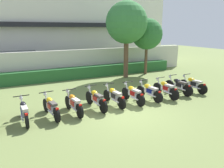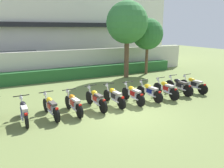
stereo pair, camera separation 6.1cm
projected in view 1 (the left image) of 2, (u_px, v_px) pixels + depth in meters
The scene contains 17 objects.
ground at pixel (127, 113), 9.03m from camera, with size 60.00×60.00×0.00m, color olive.
building at pixel (53, 27), 20.24m from camera, with size 21.38×6.50×7.21m.
compound_wall at pixel (72, 63), 15.70m from camera, with size 20.31×0.30×1.99m, color beige.
hedge_row at pixel (75, 73), 15.24m from camera, with size 16.25×0.70×0.81m, color #28602D.
parked_car at pixel (20, 65), 15.51m from camera, with size 4.58×2.24×1.89m.
tree_near_inspector at pixel (127, 23), 14.85m from camera, with size 2.93×2.93×5.37m.
tree_far_side at pixel (147, 34), 16.19m from camera, with size 2.35×2.35×4.27m.
motorcycle_in_row_1 at pixel (24, 111), 8.08m from camera, with size 0.60×1.80×0.94m.
motorcycle_in_row_2 at pixel (51, 107), 8.55m from camera, with size 0.60×1.88×0.95m.
motorcycle_in_row_3 at pixel (74, 103), 8.92m from camera, with size 0.60×1.82×0.96m.
motorcycle_in_row_4 at pixel (96, 99), 9.47m from camera, with size 0.60×1.96×0.97m.
motorcycle_in_row_5 at pixel (114, 96), 9.91m from camera, with size 0.60×1.87×0.94m.
motorcycle_in_row_6 at pixel (133, 94), 10.21m from camera, with size 0.60×1.83×0.96m.
motorcycle_in_row_7 at pixel (149, 91), 10.66m from camera, with size 0.60×1.81×0.95m.
motorcycle_in_row_8 at pixel (166, 89), 11.04m from camera, with size 0.60×1.88×0.98m.
motorcycle_in_row_9 at pixel (178, 86), 11.66m from camera, with size 0.60×1.91×0.98m.
motorcycle_in_row_10 at pixel (193, 84), 12.02m from camera, with size 0.60×1.83×0.95m.
Camera 1 is at (-4.35, -7.25, 3.47)m, focal length 34.11 mm.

